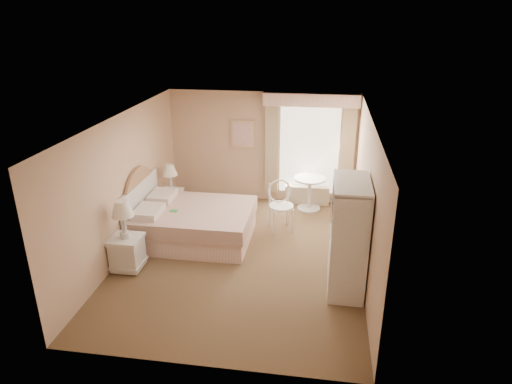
% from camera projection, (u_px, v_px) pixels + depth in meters
% --- Properties ---
extents(room, '(4.21, 5.51, 2.51)m').
position_uv_depth(room, '(241.00, 192.00, 7.75)').
color(room, brown).
rests_on(room, ground).
extents(window, '(2.05, 0.22, 2.51)m').
position_uv_depth(window, '(309.00, 147.00, 10.01)').
color(window, white).
rests_on(window, room).
extents(framed_art, '(0.52, 0.04, 0.62)m').
position_uv_depth(framed_art, '(242.00, 134.00, 10.19)').
color(framed_art, '#D9AE85').
rests_on(framed_art, room).
extents(bed, '(2.17, 1.71, 1.51)m').
position_uv_depth(bed, '(189.00, 222.00, 8.71)').
color(bed, '#D89A8C').
rests_on(bed, room).
extents(nightstand_near, '(0.51, 0.51, 1.24)m').
position_uv_depth(nightstand_near, '(126.00, 244.00, 7.67)').
color(nightstand_near, white).
rests_on(nightstand_near, room).
extents(nightstand_far, '(0.45, 0.45, 1.08)m').
position_uv_depth(nightstand_far, '(171.00, 195.00, 9.85)').
color(nightstand_far, white).
rests_on(nightstand_far, room).
extents(round_table, '(0.70, 0.70, 0.74)m').
position_uv_depth(round_table, '(310.00, 188.00, 10.01)').
color(round_table, silver).
rests_on(round_table, room).
extents(cafe_chair, '(0.63, 0.63, 1.01)m').
position_uv_depth(cafe_chair, '(280.00, 201.00, 9.07)').
color(cafe_chair, silver).
rests_on(cafe_chair, room).
extents(armoire, '(0.54, 1.08, 1.79)m').
position_uv_depth(armoire, '(348.00, 245.00, 7.06)').
color(armoire, white).
rests_on(armoire, room).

